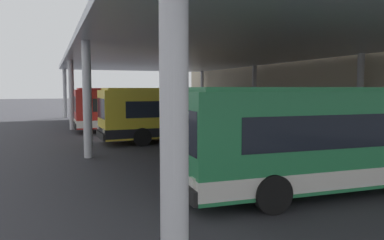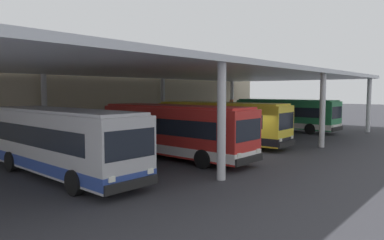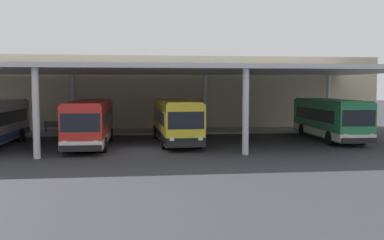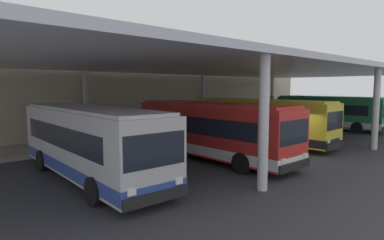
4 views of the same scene
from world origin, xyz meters
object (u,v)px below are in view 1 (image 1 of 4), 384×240
Objects in this scene: bus_second_bay at (147,108)px; bus_far_bay at (345,137)px; bus_nearest_bay at (138,104)px; bus_middle_bay at (188,113)px; trash_bin at (247,117)px; bench_waiting at (230,115)px.

bus_second_bay and bus_far_bay have the same top height.
bus_nearest_bay is 12.94m from bus_middle_bay.
trash_bin is (-0.83, 9.03, -0.98)m from bus_second_bay.
bench_waiting is (-3.99, 9.04, -0.99)m from bus_second_bay.
trash_bin is (-19.04, 7.47, -0.98)m from bus_far_bay.
bus_second_bay reaches higher than trash_bin.
bench_waiting is (2.84, 8.24, -0.99)m from bus_nearest_bay.
bus_middle_bay is 10.82× the size of trash_bin.
bus_far_bay is (18.21, 1.55, 0.00)m from bus_second_bay.
bus_nearest_bay is at bearing -178.30° from bus_far_bay.
trash_bin is at bearing 95.25° from bus_second_bay.
bus_nearest_bay is 10.23m from trash_bin.
bus_far_bay is at bearing -21.43° from trash_bin.
bus_far_bay is at bearing -18.64° from bench_waiting.
bus_second_bay is at bearing -84.75° from trash_bin.
bus_second_bay is at bearing -175.13° from bus_far_bay.
bus_second_bay is 10.77× the size of trash_bin.
bus_far_bay is at bearing 2.73° from bus_middle_bay.
bus_second_bay is 9.12m from trash_bin.
trash_bin is at bearing -0.33° from bench_waiting.
bus_nearest_bay and bus_second_bay have the same top height.
bus_second_bay and bus_middle_bay have the same top height.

